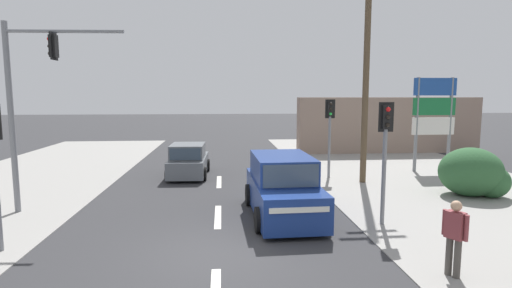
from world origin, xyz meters
TOP-DOWN VIEW (x-y plane):
  - ground_plane at (0.00, 0.00)m, footprint 140.00×140.00m
  - lane_dash_mid at (0.00, 3.00)m, footprint 0.20×2.40m
  - lane_dash_far at (0.00, 8.00)m, footprint 0.20×2.40m
  - utility_pole_midground_right at (6.18, 7.32)m, footprint 1.80×0.26m
  - traffic_signal_mast at (-5.89, 3.97)m, footprint 3.69×0.44m
  - pedestal_signal_right_kerb at (4.78, 1.81)m, footprint 0.44×0.29m
  - pedestal_signal_far_median at (4.98, 8.42)m, footprint 0.44×0.29m
  - shopping_plaza_sign at (10.43, 9.52)m, footprint 2.10×0.16m
  - roadside_bush at (9.49, 4.74)m, footprint 2.42×2.07m
  - shopfront_wall_far at (11.00, 16.00)m, footprint 12.00×1.00m
  - hatchback_oncoming_near at (-1.41, 9.36)m, footprint 1.87×3.69m
  - suv_oncoming_mid at (2.02, 2.92)m, footprint 2.17×4.59m
  - pedestrian_at_kerb at (4.89, -1.59)m, footprint 0.36×0.50m

SIDE VIEW (x-z plane):
  - ground_plane at x=0.00m, z-range 0.00..0.00m
  - lane_dash_mid at x=0.00m, z-range 0.00..0.01m
  - lane_dash_far at x=0.00m, z-range 0.00..0.01m
  - hatchback_oncoming_near at x=-1.41m, z-range -0.06..1.47m
  - roadside_bush at x=9.49m, z-range -0.05..1.77m
  - suv_oncoming_mid at x=2.02m, z-range -0.06..1.83m
  - pedestrian_at_kerb at x=4.89m, z-range 0.11..1.74m
  - shopfront_wall_far at x=11.00m, z-range 0.00..3.60m
  - pedestal_signal_right_kerb at x=4.78m, z-range 0.64..4.20m
  - pedestal_signal_far_median at x=4.98m, z-range 0.64..4.20m
  - shopping_plaza_sign at x=10.43m, z-range 0.68..5.28m
  - traffic_signal_mast at x=-5.89m, z-range 0.83..6.83m
  - utility_pole_midground_right at x=6.18m, z-range 0.24..10.03m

